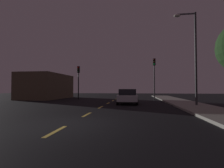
# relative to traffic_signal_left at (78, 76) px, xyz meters

# --- Properties ---
(ground_plane) EXTENTS (80.00, 80.00, 0.00)m
(ground_plane) POSITION_rel_traffic_signal_left_xyz_m (5.03, -8.40, -3.25)
(ground_plane) COLOR black
(sidewalk_curb_right) EXTENTS (3.00, 40.00, 0.15)m
(sidewalk_curb_right) POSITION_rel_traffic_signal_left_xyz_m (12.53, -8.40, -3.18)
(sidewalk_curb_right) COLOR gray
(sidewalk_curb_right) RESTS_ON ground_plane
(lane_stripe_nearest) EXTENTS (0.16, 1.60, 0.01)m
(lane_stripe_nearest) POSITION_rel_traffic_signal_left_xyz_m (5.03, -16.60, -3.25)
(lane_stripe_nearest) COLOR #EACC4C
(lane_stripe_nearest) RESTS_ON ground_plane
(lane_stripe_second) EXTENTS (0.16, 1.60, 0.01)m
(lane_stripe_second) POSITION_rel_traffic_signal_left_xyz_m (5.03, -12.80, -3.25)
(lane_stripe_second) COLOR #EACC4C
(lane_stripe_second) RESTS_ON ground_plane
(lane_stripe_third) EXTENTS (0.16, 1.60, 0.01)m
(lane_stripe_third) POSITION_rel_traffic_signal_left_xyz_m (5.03, -9.00, -3.25)
(lane_stripe_third) COLOR #EACC4C
(lane_stripe_third) RESTS_ON ground_plane
(lane_stripe_fourth) EXTENTS (0.16, 1.60, 0.01)m
(lane_stripe_fourth) POSITION_rel_traffic_signal_left_xyz_m (5.03, -5.20, -3.25)
(lane_stripe_fourth) COLOR #EACC4C
(lane_stripe_fourth) RESTS_ON ground_plane
(lane_stripe_fifth) EXTENTS (0.16, 1.60, 0.01)m
(lane_stripe_fifth) POSITION_rel_traffic_signal_left_xyz_m (5.03, -1.40, -3.25)
(lane_stripe_fifth) COLOR #EACC4C
(lane_stripe_fifth) RESTS_ON ground_plane
(lane_stripe_sixth) EXTENTS (0.16, 1.60, 0.01)m
(lane_stripe_sixth) POSITION_rel_traffic_signal_left_xyz_m (5.03, 2.40, -3.25)
(lane_stripe_sixth) COLOR #EACC4C
(lane_stripe_sixth) RESTS_ON ground_plane
(lane_stripe_seventh) EXTENTS (0.16, 1.60, 0.01)m
(lane_stripe_seventh) POSITION_rel_traffic_signal_left_xyz_m (5.03, 6.20, -3.25)
(lane_stripe_seventh) COLOR #EACC4C
(lane_stripe_seventh) RESTS_ON ground_plane
(traffic_signal_left) EXTENTS (0.32, 0.38, 4.62)m
(traffic_signal_left) POSITION_rel_traffic_signal_left_xyz_m (0.00, 0.00, 0.00)
(traffic_signal_left) COLOR black
(traffic_signal_left) RESTS_ON ground_plane
(traffic_signal_right) EXTENTS (0.32, 0.38, 5.44)m
(traffic_signal_right) POSITION_rel_traffic_signal_left_xyz_m (10.28, 0.00, 0.53)
(traffic_signal_right) COLOR #2D2D30
(traffic_signal_right) RESTS_ON ground_plane
(car_stopped_ahead) EXTENTS (2.07, 4.08, 1.46)m
(car_stopped_ahead) POSITION_rel_traffic_signal_left_xyz_m (7.03, -5.52, -2.51)
(car_stopped_ahead) COLOR silver
(car_stopped_ahead) RESTS_ON ground_plane
(street_lamp_right) EXTENTS (1.84, 0.36, 7.93)m
(street_lamp_right) POSITION_rel_traffic_signal_left_xyz_m (12.58, -7.49, 1.46)
(street_lamp_right) COLOR #2D2D30
(street_lamp_right) RESTS_ON ground_plane
(storefront_left) EXTENTS (4.95, 8.69, 3.69)m
(storefront_left) POSITION_rel_traffic_signal_left_xyz_m (-5.44, 1.46, -1.41)
(storefront_left) COLOR brown
(storefront_left) RESTS_ON ground_plane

